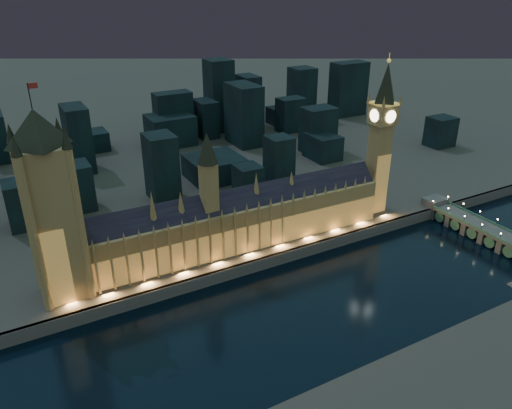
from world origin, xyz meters
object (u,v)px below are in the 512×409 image
palace_of_westminster (238,220)px  westminster_bridge (488,234)px  elizabeth_tower (382,127)px  victoria_tower (50,199)px

palace_of_westminster → westminster_bridge: size_ratio=1.79×
palace_of_westminster → elizabeth_tower: elizabeth_tower is taller
palace_of_westminster → victoria_tower: size_ratio=1.77×
palace_of_westminster → victoria_tower: victoria_tower is taller
victoria_tower → westminster_bridge: size_ratio=1.01×
palace_of_westminster → elizabeth_tower: bearing=0.1°
palace_of_westminster → elizabeth_tower: (111.86, 0.17, 44.36)m
victoria_tower → elizabeth_tower: victoria_tower is taller
victoria_tower → elizabeth_tower: 218.09m
palace_of_westminster → westminster_bridge: palace_of_westminster is taller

